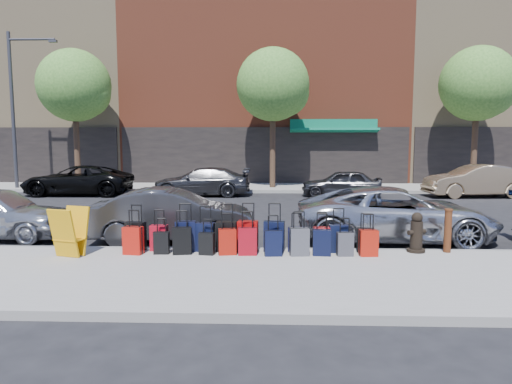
{
  "coord_description": "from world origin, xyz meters",
  "views": [
    {
      "loc": [
        0.47,
        -14.7,
        2.58
      ],
      "look_at": [
        0.01,
        -1.5,
        1.11
      ],
      "focal_mm": 32.0,
      "sensor_mm": 36.0,
      "label": 1
    }
  ],
  "objects_px": {
    "car_far_3": "(476,181)",
    "car_near_2": "(395,214)",
    "bollard": "(448,230)",
    "display_rack": "(70,232)",
    "tree_left": "(77,88)",
    "streetlight": "(16,101)",
    "car_near_1": "(173,215)",
    "tree_right": "(480,86)",
    "car_far_1": "(201,182)",
    "fire_hydrant": "(416,234)",
    "tree_center": "(276,87)",
    "suitcase_front_5": "(248,236)",
    "car_far_2": "(342,183)",
    "car_far_0": "(77,180)"
  },
  "relations": [
    {
      "from": "car_far_2",
      "to": "car_far_3",
      "type": "distance_m",
      "value": 6.18
    },
    {
      "from": "bollard",
      "to": "car_far_0",
      "type": "height_order",
      "value": "car_far_0"
    },
    {
      "from": "fire_hydrant",
      "to": "bollard",
      "type": "height_order",
      "value": "bollard"
    },
    {
      "from": "tree_left",
      "to": "car_far_2",
      "type": "distance_m",
      "value": 14.68
    },
    {
      "from": "display_rack",
      "to": "car_near_1",
      "type": "xyz_separation_m",
      "value": [
        1.72,
        2.17,
        0.02
      ]
    },
    {
      "from": "tree_right",
      "to": "car_near_1",
      "type": "height_order",
      "value": "tree_right"
    },
    {
      "from": "display_rack",
      "to": "car_far_1",
      "type": "height_order",
      "value": "car_far_1"
    },
    {
      "from": "display_rack",
      "to": "tree_right",
      "type": "bearing_deg",
      "value": 61.02
    },
    {
      "from": "tree_left",
      "to": "tree_center",
      "type": "relative_size",
      "value": 1.0
    },
    {
      "from": "car_near_1",
      "to": "tree_right",
      "type": "bearing_deg",
      "value": -50.99
    },
    {
      "from": "tree_left",
      "to": "suitcase_front_5",
      "type": "distance_m",
      "value": 17.99
    },
    {
      "from": "tree_left",
      "to": "streetlight",
      "type": "relative_size",
      "value": 0.91
    },
    {
      "from": "tree_center",
      "to": "display_rack",
      "type": "bearing_deg",
      "value": -106.67
    },
    {
      "from": "display_rack",
      "to": "car_far_3",
      "type": "xyz_separation_m",
      "value": [
        13.71,
        12.04,
        0.09
      ]
    },
    {
      "from": "suitcase_front_5",
      "to": "car_near_1",
      "type": "height_order",
      "value": "car_near_1"
    },
    {
      "from": "bollard",
      "to": "display_rack",
      "type": "xyz_separation_m",
      "value": [
        -8.14,
        -0.63,
        0.02
      ]
    },
    {
      "from": "tree_right",
      "to": "car_far_3",
      "type": "distance_m",
      "value": 5.58
    },
    {
      "from": "car_near_1",
      "to": "car_far_3",
      "type": "relative_size",
      "value": 0.91
    },
    {
      "from": "suitcase_front_5",
      "to": "car_near_2",
      "type": "xyz_separation_m",
      "value": [
        3.74,
        1.87,
        0.21
      ]
    },
    {
      "from": "tree_center",
      "to": "suitcase_front_5",
      "type": "relative_size",
      "value": 6.74
    },
    {
      "from": "tree_center",
      "to": "car_far_3",
      "type": "relative_size",
      "value": 1.59
    },
    {
      "from": "suitcase_front_5",
      "to": "bollard",
      "type": "bearing_deg",
      "value": 4.96
    },
    {
      "from": "tree_center",
      "to": "display_rack",
      "type": "xyz_separation_m",
      "value": [
        -4.45,
        -14.86,
        -4.75
      ]
    },
    {
      "from": "fire_hydrant",
      "to": "display_rack",
      "type": "height_order",
      "value": "display_rack"
    },
    {
      "from": "tree_right",
      "to": "car_far_1",
      "type": "relative_size",
      "value": 1.57
    },
    {
      "from": "car_near_1",
      "to": "car_far_0",
      "type": "height_order",
      "value": "car_far_0"
    },
    {
      "from": "streetlight",
      "to": "car_far_0",
      "type": "xyz_separation_m",
      "value": [
        3.9,
        -1.95,
        -3.95
      ]
    },
    {
      "from": "car_far_3",
      "to": "car_far_1",
      "type": "bearing_deg",
      "value": -94.69
    },
    {
      "from": "car_near_2",
      "to": "car_far_1",
      "type": "xyz_separation_m",
      "value": [
        -6.56,
        9.63,
        -0.03
      ]
    },
    {
      "from": "tree_left",
      "to": "fire_hydrant",
      "type": "distance_m",
      "value": 20.21
    },
    {
      "from": "car_near_1",
      "to": "car_far_3",
      "type": "height_order",
      "value": "car_far_3"
    },
    {
      "from": "tree_right",
      "to": "suitcase_front_5",
      "type": "xyz_separation_m",
      "value": [
        -11.2,
        -14.26,
        -4.92
      ]
    },
    {
      "from": "car_near_2",
      "to": "car_far_3",
      "type": "relative_size",
      "value": 1.1
    },
    {
      "from": "car_far_3",
      "to": "car_near_2",
      "type": "bearing_deg",
      "value": -37.47
    },
    {
      "from": "fire_hydrant",
      "to": "car_near_2",
      "type": "bearing_deg",
      "value": 64.59
    },
    {
      "from": "suitcase_front_5",
      "to": "fire_hydrant",
      "type": "relative_size",
      "value": 1.22
    },
    {
      "from": "car_far_1",
      "to": "car_far_2",
      "type": "height_order",
      "value": "car_far_1"
    },
    {
      "from": "car_far_0",
      "to": "car_far_1",
      "type": "distance_m",
      "value": 6.02
    },
    {
      "from": "streetlight",
      "to": "car_far_0",
      "type": "distance_m",
      "value": 5.88
    },
    {
      "from": "car_far_1",
      "to": "display_rack",
      "type": "bearing_deg",
      "value": -5.39
    },
    {
      "from": "tree_right",
      "to": "suitcase_front_5",
      "type": "relative_size",
      "value": 6.74
    },
    {
      "from": "streetlight",
      "to": "suitcase_front_5",
      "type": "height_order",
      "value": "streetlight"
    },
    {
      "from": "suitcase_front_5",
      "to": "car_near_1",
      "type": "xyz_separation_m",
      "value": [
        -2.03,
        1.57,
        0.2
      ]
    },
    {
      "from": "streetlight",
      "to": "fire_hydrant",
      "type": "height_order",
      "value": "streetlight"
    },
    {
      "from": "tree_left",
      "to": "car_far_2",
      "type": "relative_size",
      "value": 1.96
    },
    {
      "from": "tree_left",
      "to": "car_near_2",
      "type": "xyz_separation_m",
      "value": [
        13.54,
        -12.38,
        -4.71
      ]
    },
    {
      "from": "car_near_2",
      "to": "car_far_1",
      "type": "relative_size",
      "value": 1.09
    },
    {
      "from": "tree_center",
      "to": "suitcase_front_5",
      "type": "bearing_deg",
      "value": -92.83
    },
    {
      "from": "tree_center",
      "to": "bollard",
      "type": "height_order",
      "value": "tree_center"
    },
    {
      "from": "tree_right",
      "to": "bollard",
      "type": "bearing_deg",
      "value": -115.58
    }
  ]
}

